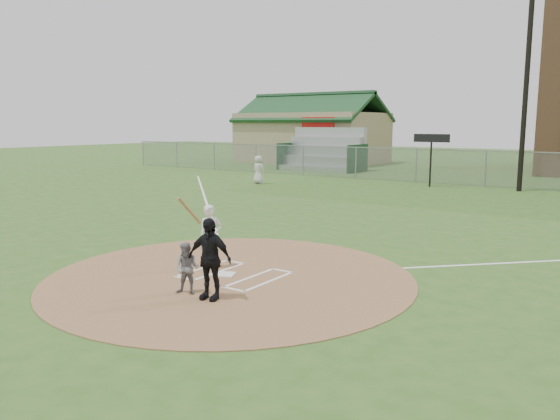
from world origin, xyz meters
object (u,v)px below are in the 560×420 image
Objects in this scene: umpire at (209,259)px; ondeck_player at (258,170)px; batter_at_plate at (211,236)px; home_plate at (225,274)px; catcher at (187,268)px.

ondeck_player is at bearing 114.04° from umpire.
batter_at_plate reaches higher than ondeck_player.
batter_at_plate reaches higher than home_plate.
ondeck_player reaches higher than catcher.
ondeck_player reaches higher than home_plate.
ondeck_player is at bearing 124.73° from home_plate.
batter_at_plate reaches higher than umpire.
catcher is 21.00m from ondeck_player.
umpire is (0.88, -1.48, 0.81)m from home_plate.
umpire is 21.32m from ondeck_player.
batter_at_plate is (-1.59, 1.80, -0.04)m from umpire.
batter_at_plate is at bearing 96.11° from catcher.
umpire is 0.93× the size of batter_at_plate.
umpire is at bearing -48.58° from batter_at_plate.
catcher is 0.67m from umpire.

